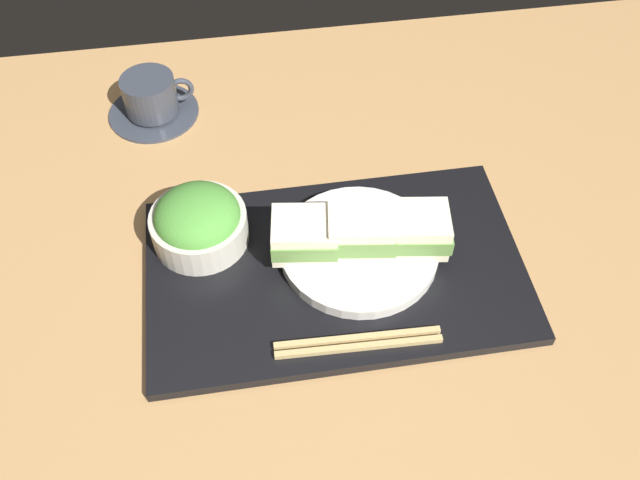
% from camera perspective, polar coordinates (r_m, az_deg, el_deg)
% --- Properties ---
extents(ground_plane, '(1.40, 1.00, 0.03)m').
position_cam_1_polar(ground_plane, '(0.85, -2.07, -3.74)').
color(ground_plane, tan).
extents(serving_tray, '(0.45, 0.27, 0.01)m').
position_cam_1_polar(serving_tray, '(0.84, 1.27, -2.42)').
color(serving_tray, black).
rests_on(serving_tray, ground_plane).
extents(sandwich_plate, '(0.19, 0.19, 0.02)m').
position_cam_1_polar(sandwich_plate, '(0.84, 3.21, -0.75)').
color(sandwich_plate, silver).
rests_on(sandwich_plate, serving_tray).
extents(sandwich_near, '(0.08, 0.07, 0.05)m').
position_cam_1_polar(sandwich_near, '(0.81, -1.27, 0.41)').
color(sandwich_near, '#EFE5C1').
rests_on(sandwich_near, sandwich_plate).
extents(sandwich_middle, '(0.09, 0.07, 0.05)m').
position_cam_1_polar(sandwich_middle, '(0.81, 3.31, 0.70)').
color(sandwich_middle, '#EFE5C1').
rests_on(sandwich_middle, sandwich_plate).
extents(sandwich_far, '(0.09, 0.07, 0.05)m').
position_cam_1_polar(sandwich_far, '(0.82, 7.82, 0.84)').
color(sandwich_far, '#EFE5C1').
rests_on(sandwich_far, sandwich_plate).
extents(salad_bowl, '(0.12, 0.12, 0.07)m').
position_cam_1_polar(salad_bowl, '(0.85, -9.91, 1.49)').
color(salad_bowl, beige).
rests_on(salad_bowl, serving_tray).
extents(chopsticks_pair, '(0.19, 0.03, 0.01)m').
position_cam_1_polar(chopsticks_pair, '(0.77, 3.14, -8.37)').
color(chopsticks_pair, tan).
rests_on(chopsticks_pair, serving_tray).
extents(coffee_cup, '(0.13, 0.13, 0.06)m').
position_cam_1_polar(coffee_cup, '(1.05, -13.61, 11.16)').
color(coffee_cup, '#333842').
rests_on(coffee_cup, ground_plane).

